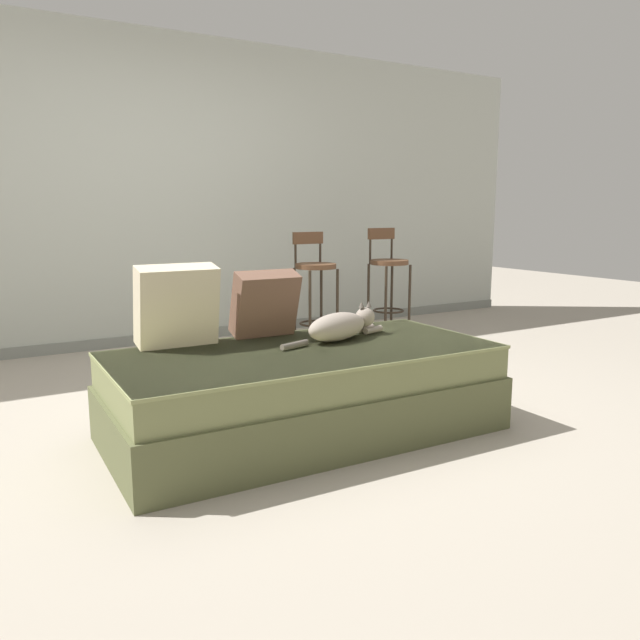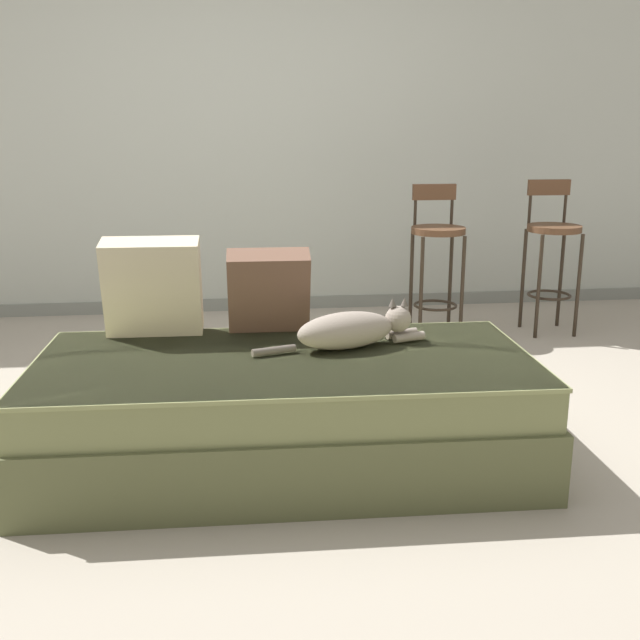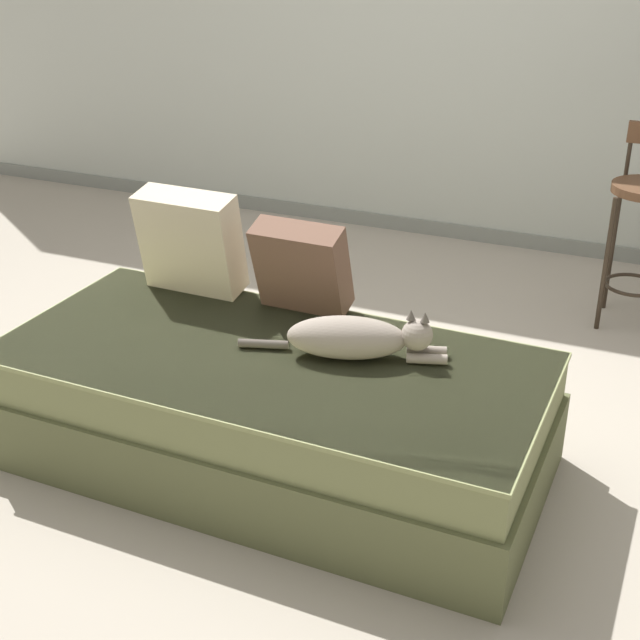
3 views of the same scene
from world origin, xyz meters
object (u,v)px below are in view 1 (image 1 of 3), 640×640
at_px(throw_pillow_corner, 177,306).
at_px(bar_stool_near_window, 315,280).
at_px(couch, 305,391).
at_px(cat, 341,326).
at_px(throw_pillow_middle, 265,304).
at_px(bar_stool_by_doorway, 388,274).

relative_size(throw_pillow_corner, bar_stool_near_window, 0.44).
xyz_separation_m(couch, cat, (0.28, 0.10, 0.30)).
relative_size(couch, throw_pillow_middle, 5.34).
bearing_deg(throw_pillow_corner, throw_pillow_middle, -1.27).
relative_size(throw_pillow_middle, bar_stool_by_doorway, 0.38).
bearing_deg(throw_pillow_middle, cat, -39.68).
xyz_separation_m(couch, throw_pillow_middle, (-0.04, 0.37, 0.41)).
bearing_deg(throw_pillow_middle, bar_stool_near_window, 51.11).
relative_size(couch, bar_stool_near_window, 2.07).
distance_m(throw_pillow_middle, cat, 0.44).
relative_size(throw_pillow_corner, throw_pillow_middle, 1.14).
bearing_deg(couch, throw_pillow_corner, 144.32).
bearing_deg(bar_stool_by_doorway, throw_pillow_corner, -149.65).
bearing_deg(couch, bar_stool_by_doorway, 43.81).
height_order(throw_pillow_corner, throw_pillow_middle, throw_pillow_corner).
relative_size(throw_pillow_corner, cat, 0.58).
relative_size(cat, bar_stool_by_doorway, 0.75).
bearing_deg(throw_pillow_middle, bar_stool_by_doorway, 36.61).
distance_m(couch, throw_pillow_middle, 0.55).
distance_m(throw_pillow_corner, bar_stool_near_window, 2.15).
bearing_deg(bar_stool_by_doorway, couch, -136.19).
distance_m(bar_stool_near_window, bar_stool_by_doorway, 0.76).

